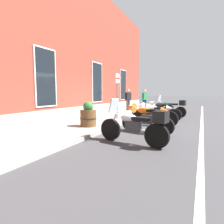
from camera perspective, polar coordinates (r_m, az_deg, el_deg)
name	(u,v)px	position (r m, az deg, el deg)	size (l,w,h in m)	color
ground_plane	(128,123)	(9.00, 4.78, -3.42)	(140.00, 140.00, 0.00)	#38383A
sidewalk	(101,120)	(9.61, -3.51, -2.41)	(27.85, 2.97, 0.13)	gray
lane_stripe	(202,129)	(8.42, 25.63, -4.60)	(27.85, 0.12, 0.01)	silver
brick_pub_facade	(23,51)	(13.31, -25.46, 16.32)	(21.85, 8.02, 7.98)	brown
motorcycle_silver_touring	(135,126)	(5.28, 7.13, -4.18)	(0.77, 2.15, 1.28)	black
motorcycle_orange_sport	(144,117)	(6.96, 9.81, -1.44)	(0.72, 2.05, 1.06)	black
motorcycle_white_sport	(152,113)	(8.49, 12.16, -0.30)	(0.62, 2.09, 1.02)	black
motorcycle_black_naked	(161,111)	(10.21, 14.78, 0.27)	(0.62, 2.04, 0.99)	black
motorcycle_green_touring	(170,108)	(11.73, 17.33, 1.19)	(0.70, 2.05, 1.31)	black
pedestrian_dark_jacket	(128,98)	(14.17, 4.96, 4.12)	(0.52, 0.38, 1.59)	#38332D
pedestrian_striped_shirt	(145,99)	(14.74, 9.89, 4.03)	(0.54, 0.36, 1.55)	#1E1E4C
parking_sign	(117,90)	(9.37, 1.64, 6.86)	(0.36, 0.07, 2.28)	#4C4C51
barrel_planter	(88,116)	(7.44, -7.23, -1.19)	(0.66, 0.66, 0.98)	brown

